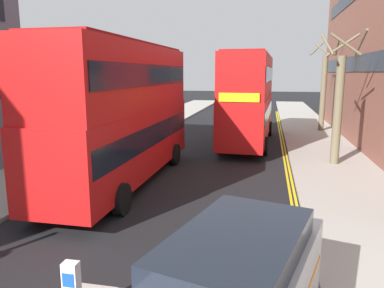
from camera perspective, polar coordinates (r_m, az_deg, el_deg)
name	(u,v)px	position (r m, az deg, el deg)	size (l,w,h in m)	color
sidewalk_right	(332,164)	(19.31, 20.93, -2.96)	(4.00, 80.00, 0.14)	#ADA89E
sidewalk_left	(88,153)	(21.41, -15.84, -1.33)	(4.00, 80.00, 0.14)	#ADA89E
kerb_line_outer	(290,174)	(17.15, 15.00, -4.53)	(0.10, 56.00, 0.01)	yellow
kerb_line_inner	(287,174)	(17.14, 14.47, -4.51)	(0.10, 56.00, 0.01)	yellow
double_decker_bus_away	(123,110)	(15.03, -10.64, 5.26)	(2.87, 10.83, 5.64)	red
double_decker_bus_oncoming	(249,96)	(23.65, 8.81, 7.34)	(3.09, 10.89, 5.64)	red
street_tree_near	(323,90)	(29.59, 19.70, 7.88)	(2.01, 1.98, 6.78)	#6B6047
street_tree_far	(338,104)	(18.77, 21.77, 5.74)	(1.83, 1.81, 6.24)	#6B6047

